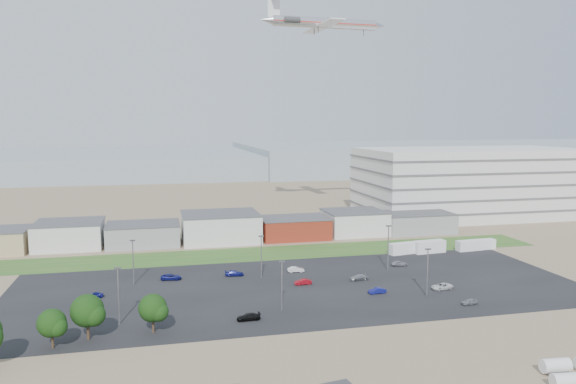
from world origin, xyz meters
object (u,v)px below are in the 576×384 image
object	(u,v)px
parked_car_1	(377,291)
storage_tank_nw	(555,365)
parked_car_3	(248,317)
parked_car_5	(95,295)
parked_car_11	(296,269)
parked_car_6	(234,273)
parked_car_9	(171,277)
parked_car_12	(359,277)
parked_car_7	(303,282)
airliner	(325,23)
parked_car_8	(399,263)
parked_car_0	(442,286)
parked_car_2	(469,302)
box_trailer_a	(403,248)

from	to	relation	value
parked_car_1	storage_tank_nw	bearing A→B (deg)	10.91
parked_car_3	parked_car_5	bearing A→B (deg)	-126.71
parked_car_1	parked_car_3	xyz separation A→B (m)	(-28.08, -9.36, 0.01)
parked_car_5	parked_car_11	world-z (taller)	parked_car_11
parked_car_5	storage_tank_nw	bearing A→B (deg)	48.29
parked_car_3	parked_car_6	bearing A→B (deg)	175.51
parked_car_9	parked_car_12	distance (m)	41.58
parked_car_7	parked_car_3	bearing A→B (deg)	-41.23
airliner	parked_car_9	size ratio (longest dim) A/B	10.18
parked_car_3	parked_car_5	size ratio (longest dim) A/B	1.24
parked_car_3	parked_car_8	distance (m)	50.68
parked_car_0	parked_car_2	size ratio (longest dim) A/B	1.42
parked_car_12	parked_car_1	bearing A→B (deg)	-5.05
parked_car_8	parked_car_11	bearing A→B (deg)	97.18
parked_car_6	parked_car_0	bearing A→B (deg)	-110.05
storage_tank_nw	parked_car_5	size ratio (longest dim) A/B	1.18
parked_car_5	parked_car_2	bearing A→B (deg)	69.13
box_trailer_a	parked_car_5	bearing A→B (deg)	-174.42
parked_car_0	parked_car_6	size ratio (longest dim) A/B	1.07
parked_car_8	parked_car_12	distance (m)	16.76
parked_car_5	parked_car_6	distance (m)	30.81
parked_car_0	parked_car_8	size ratio (longest dim) A/B	1.22
parked_car_5	parked_car_0	bearing A→B (deg)	77.03
storage_tank_nw	parked_car_1	bearing A→B (deg)	104.01
airliner	parked_car_9	distance (m)	113.31
parked_car_6	storage_tank_nw	bearing A→B (deg)	-142.26
box_trailer_a	parked_car_8	world-z (taller)	box_trailer_a
parked_car_9	parked_car_5	bearing A→B (deg)	130.30
storage_tank_nw	parked_car_6	size ratio (longest dim) A/B	0.93
parked_car_9	parked_car_11	size ratio (longest dim) A/B	1.19
parked_car_7	parked_car_9	bearing A→B (deg)	-113.47
box_trailer_a	parked_car_2	distance (m)	41.89
parked_car_1	parked_car_7	distance (m)	16.25
parked_car_3	parked_car_0	bearing A→B (deg)	100.37
parked_car_0	parked_car_1	world-z (taller)	parked_car_0
parked_car_0	parked_car_2	world-z (taller)	parked_car_0
parked_car_1	parked_car_6	bearing A→B (deg)	-129.80
box_trailer_a	airliner	xyz separation A→B (m)	(-4.07, 59.36, 67.75)
parked_car_0	parked_car_11	size ratio (longest dim) A/B	1.19
airliner	parked_car_0	bearing A→B (deg)	-93.91
airliner	parked_car_3	bearing A→B (deg)	-116.71
parked_car_0	parked_car_5	xyz separation A→B (m)	(-70.09, 10.67, -0.06)
parked_car_2	parked_car_12	xyz separation A→B (m)	(-14.75, 20.71, 0.07)
parked_car_5	parked_car_6	xyz separation A→B (m)	(29.28, 9.58, 0.05)
parked_car_7	airliner	bearing A→B (deg)	157.31
parked_car_2	parked_car_5	distance (m)	73.39
parked_car_3	parked_car_11	xyz separation A→B (m)	(15.91, 29.14, 0.02)
box_trailer_a	parked_car_6	size ratio (longest dim) A/B	1.83
parked_car_0	parked_car_12	xyz separation A→B (m)	(-14.49, 10.47, -0.02)
parked_car_7	parked_car_11	xyz separation A→B (m)	(0.97, 10.21, 0.02)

